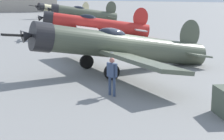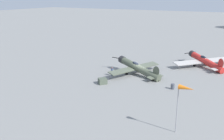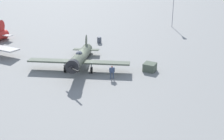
{
  "view_description": "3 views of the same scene",
  "coord_description": "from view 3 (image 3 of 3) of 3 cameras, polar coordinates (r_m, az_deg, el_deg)",
  "views": [
    {
      "loc": [
        12.22,
        -15.34,
        4.11
      ],
      "look_at": [
        2.7,
        -4.44,
        1.1
      ],
      "focal_mm": 57.51,
      "sensor_mm": 36.0,
      "label": 1
    },
    {
      "loc": [
        44.25,
        18.76,
        15.02
      ],
      "look_at": [
        2.7,
        -4.44,
        1.1
      ],
      "focal_mm": 41.7,
      "sensor_mm": 36.0,
      "label": 2
    },
    {
      "loc": [
        -7.79,
        -40.81,
        17.81
      ],
      "look_at": [
        2.7,
        -4.44,
        1.1
      ],
      "focal_mm": 58.59,
      "sensor_mm": 36.0,
      "label": 3
    }
  ],
  "objects": [
    {
      "name": "ground_plane",
      "position": [
        45.2,
        -4.85,
        0.53
      ],
      "size": [
        400.0,
        400.0,
        0.0
      ],
      "primitive_type": "plane",
      "color": "gray"
    },
    {
      "name": "airplane_foreground",
      "position": [
        44.19,
        -5.03,
        1.92
      ],
      "size": [
        11.92,
        11.83,
        3.1
      ],
      "rotation": [
        0.0,
        0.0,
        4.33
      ],
      "color": "#4C5442",
      "rests_on": "ground_plane"
    },
    {
      "name": "ground_crew_mechanic",
      "position": [
        41.42,
        -0.0,
        -0.16
      ],
      "size": [
        0.62,
        0.29,
        1.61
      ],
      "rotation": [
        0.0,
        0.0,
        1.39
      ],
      "color": "#384766",
      "rests_on": "ground_plane"
    },
    {
      "name": "equipment_crate",
      "position": [
        43.9,
        5.92,
        0.45
      ],
      "size": [
        1.9,
        1.89,
        0.98
      ],
      "rotation": [
        0.0,
        0.0,
        2.4
      ],
      "color": "#4C5647",
      "rests_on": "ground_plane"
    },
    {
      "name": "fuel_drum",
      "position": [
        53.09,
        -2.0,
        4.72
      ],
      "size": [
        0.65,
        0.65,
        0.9
      ],
      "color": "#474C56",
      "rests_on": "ground_plane"
    }
  ]
}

